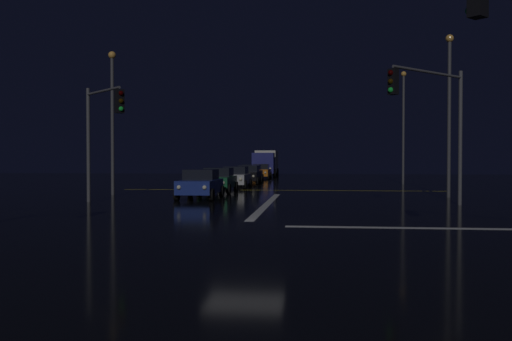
# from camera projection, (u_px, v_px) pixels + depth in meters

# --- Properties ---
(ground) EXTENTS (120.00, 120.00, 0.10)m
(ground) POSITION_uv_depth(u_px,v_px,m) (244.00, 227.00, 17.87)
(ground) COLOR black
(stop_line_north) EXTENTS (0.35, 14.61, 0.01)m
(stop_line_north) POSITION_uv_depth(u_px,v_px,m) (267.00, 204.00, 26.33)
(stop_line_north) COLOR white
(stop_line_north) RESTS_ON ground
(centre_line_ns) EXTENTS (22.00, 0.15, 0.01)m
(centre_line_ns) POSITION_uv_depth(u_px,v_px,m) (282.00, 190.00, 37.87)
(centre_line_ns) COLOR yellow
(centre_line_ns) RESTS_ON ground
(sedan_blue) EXTENTS (2.02, 4.33, 1.57)m
(sedan_blue) POSITION_uv_depth(u_px,v_px,m) (200.00, 184.00, 29.84)
(sedan_blue) COLOR navy
(sedan_blue) RESTS_ON ground
(sedan_green) EXTENTS (2.02, 4.33, 1.57)m
(sedan_green) POSITION_uv_depth(u_px,v_px,m) (218.00, 180.00, 35.16)
(sedan_green) COLOR #14512D
(sedan_green) RESTS_ON ground
(sedan_silver) EXTENTS (2.02, 4.33, 1.57)m
(sedan_silver) POSITION_uv_depth(u_px,v_px,m) (236.00, 177.00, 40.76)
(sedan_silver) COLOR #B7B7BC
(sedan_silver) RESTS_ON ground
(sedan_black) EXTENTS (2.02, 4.33, 1.57)m
(sedan_black) POSITION_uv_depth(u_px,v_px,m) (249.00, 174.00, 47.31)
(sedan_black) COLOR black
(sedan_black) RESTS_ON ground
(sedan_gray) EXTENTS (2.02, 4.33, 1.57)m
(sedan_gray) POSITION_uv_depth(u_px,v_px,m) (251.00, 173.00, 52.67)
(sedan_gray) COLOR slate
(sedan_gray) RESTS_ON ground
(sedan_orange) EXTENTS (2.02, 4.33, 1.57)m
(sedan_orange) POSITION_uv_depth(u_px,v_px,m) (261.00, 171.00, 58.83)
(sedan_orange) COLOR #C66014
(sedan_orange) RESTS_ON ground
(box_truck) EXTENTS (2.68, 8.28, 3.08)m
(box_truck) POSITION_uv_depth(u_px,v_px,m) (266.00, 162.00, 65.63)
(box_truck) COLOR navy
(box_truck) RESTS_ON ground
(traffic_signal_ne) EXTENTS (3.85, 3.85, 6.19)m
(traffic_signal_ne) POSITION_uv_depth(u_px,v_px,m) (433.00, 109.00, 24.35)
(traffic_signal_ne) COLOR #4C4C51
(traffic_signal_ne) RESTS_ON ground
(traffic_signal_nw) EXTENTS (2.82, 2.82, 5.63)m
(traffic_signal_nw) POSITION_uv_depth(u_px,v_px,m) (102.00, 122.00, 26.34)
(traffic_signal_nw) COLOR #4C4C51
(traffic_signal_nw) RESTS_ON ground
(streetlamp_left_near) EXTENTS (0.44, 0.44, 8.45)m
(streetlamp_left_near) POSITION_uv_depth(u_px,v_px,m) (112.00, 112.00, 32.80)
(streetlamp_left_near) COLOR #424247
(streetlamp_left_near) RESTS_ON ground
(streetlamp_right_far) EXTENTS (0.44, 0.44, 9.44)m
(streetlamp_right_far) POSITION_uv_depth(u_px,v_px,m) (403.00, 120.00, 46.68)
(streetlamp_right_far) COLOR #424247
(streetlamp_right_far) RESTS_ON ground
(streetlamp_right_near) EXTENTS (0.44, 0.44, 8.99)m
(streetlamp_right_near) POSITION_uv_depth(u_px,v_px,m) (449.00, 104.00, 30.78)
(streetlamp_right_near) COLOR #424247
(streetlamp_right_near) RESTS_ON ground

